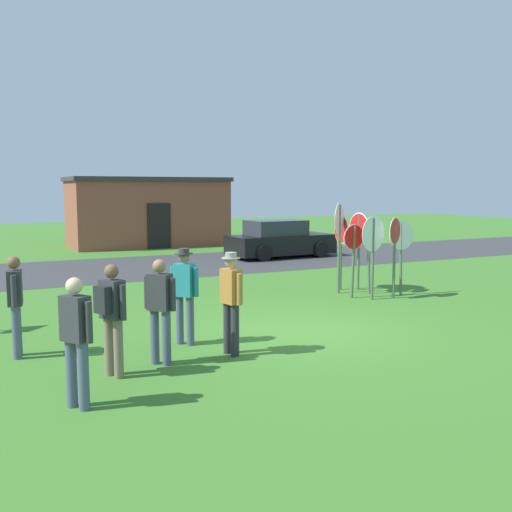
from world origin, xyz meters
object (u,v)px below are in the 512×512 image
(stop_sign_leaning_right, at_px, (369,244))
(stop_sign_nearest, at_px, (354,249))
(stop_sign_leaning_left, at_px, (373,242))
(person_in_teal, at_px, (231,297))
(person_on_left, at_px, (185,290))
(stop_sign_center_cluster, at_px, (395,244))
(stop_sign_far_back, at_px, (401,245))
(person_holding_notes, at_px, (160,306))
(stop_sign_tallest, at_px, (339,231))
(person_near_signs, at_px, (76,336))
(stop_sign_rear_left, at_px, (359,237))
(stop_sign_rear_right, at_px, (341,239))
(person_with_sunhat, at_px, (111,312))
(person_in_dark_shirt, at_px, (15,301))
(parked_car_on_street, at_px, (280,240))

(stop_sign_leaning_right, distance_m, stop_sign_nearest, 0.80)
(stop_sign_leaning_left, distance_m, person_in_teal, 5.95)
(person_on_left, bearing_deg, stop_sign_center_cluster, 16.18)
(stop_sign_far_back, bearing_deg, person_holding_notes, -157.71)
(stop_sign_leaning_left, distance_m, stop_sign_tallest, 1.16)
(stop_sign_tallest, distance_m, person_near_signs, 9.35)
(stop_sign_leaning_left, bearing_deg, person_holding_notes, -155.64)
(stop_sign_tallest, bearing_deg, stop_sign_rear_left, 13.31)
(stop_sign_tallest, relative_size, person_holding_notes, 1.43)
(stop_sign_nearest, bearing_deg, stop_sign_rear_right, 70.25)
(person_with_sunhat, distance_m, person_near_signs, 1.25)
(stop_sign_leaning_right, distance_m, person_in_dark_shirt, 9.08)
(stop_sign_rear_left, relative_size, person_near_signs, 1.26)
(person_in_dark_shirt, bearing_deg, stop_sign_center_cluster, 8.34)
(person_on_left, bearing_deg, stop_sign_tallest, 29.43)
(stop_sign_nearest, height_order, person_in_dark_shirt, stop_sign_nearest)
(stop_sign_rear_left, distance_m, stop_sign_far_back, 1.26)
(person_in_dark_shirt, bearing_deg, person_near_signs, -79.61)
(person_in_dark_shirt, xyz_separation_m, person_holding_notes, (2.01, -1.46, 0.00))
(stop_sign_tallest, height_order, stop_sign_rear_left, stop_sign_tallest)
(stop_sign_center_cluster, relative_size, person_near_signs, 1.22)
(stop_sign_leaning_right, height_order, stop_sign_far_back, stop_sign_leaning_right)
(stop_sign_tallest, bearing_deg, person_on_left, -150.57)
(person_near_signs, relative_size, person_on_left, 0.97)
(stop_sign_tallest, bearing_deg, stop_sign_rear_right, 49.91)
(stop_sign_nearest, relative_size, person_on_left, 1.09)
(stop_sign_rear_left, distance_m, person_in_dark_shirt, 9.35)
(person_holding_notes, xyz_separation_m, person_near_signs, (-1.50, -1.32, 0.00))
(stop_sign_center_cluster, bearing_deg, person_in_teal, -154.31)
(stop_sign_nearest, height_order, person_with_sunhat, stop_sign_nearest)
(stop_sign_tallest, distance_m, person_holding_notes, 7.37)
(parked_car_on_street, height_order, stop_sign_center_cluster, stop_sign_center_cluster)
(person_in_teal, bearing_deg, person_in_dark_shirt, 155.83)
(parked_car_on_street, bearing_deg, stop_sign_tallest, -107.83)
(stop_sign_tallest, bearing_deg, person_holding_notes, -146.88)
(stop_sign_center_cluster, relative_size, stop_sign_rear_left, 0.97)
(person_near_signs, distance_m, person_on_left, 3.21)
(stop_sign_far_back, xyz_separation_m, person_with_sunhat, (-8.25, -3.32, -0.35))
(stop_sign_leaning_right, relative_size, stop_sign_far_back, 1.03)
(stop_sign_nearest, xyz_separation_m, person_in_teal, (-4.85, -3.26, -0.29))
(stop_sign_far_back, height_order, person_on_left, stop_sign_far_back)
(stop_sign_rear_left, bearing_deg, person_with_sunhat, -150.03)
(person_with_sunhat, xyz_separation_m, person_in_teal, (2.05, 0.28, 0.00))
(stop_sign_center_cluster, bearing_deg, stop_sign_leaning_right, 102.63)
(stop_sign_nearest, xyz_separation_m, person_near_signs, (-7.58, -4.59, -0.32))
(stop_sign_rear_right, height_order, stop_sign_tallest, stop_sign_tallest)
(stop_sign_rear_right, relative_size, person_holding_notes, 1.22)
(stop_sign_center_cluster, xyz_separation_m, stop_sign_leaning_left, (-0.59, 0.12, 0.06))
(stop_sign_center_cluster, bearing_deg, stop_sign_tallest, 124.40)
(person_in_dark_shirt, distance_m, person_near_signs, 2.83)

